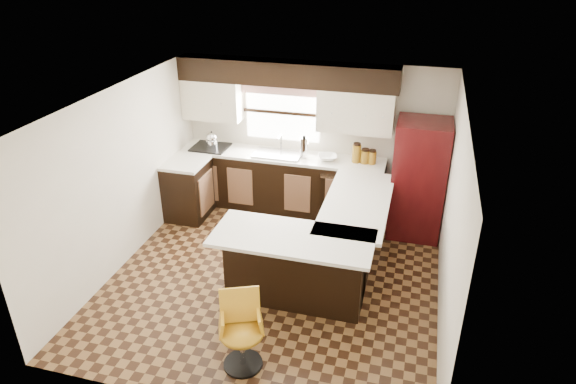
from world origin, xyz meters
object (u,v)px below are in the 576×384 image
(peninsula_return, at_px, (296,267))
(peninsula_long, at_px, (351,233))
(refrigerator, at_px, (419,179))
(bar_chair, at_px, (242,334))

(peninsula_return, bearing_deg, peninsula_long, 61.70)
(refrigerator, bearing_deg, bar_chair, -115.86)
(peninsula_long, distance_m, peninsula_return, 1.11)
(peninsula_long, distance_m, bar_chair, 2.35)
(refrigerator, xyz_separation_m, bar_chair, (-1.58, -3.27, -0.46))
(peninsula_long, xyz_separation_m, peninsula_return, (-0.53, -0.97, 0.00))
(peninsula_return, height_order, bar_chair, peninsula_return)
(peninsula_long, relative_size, bar_chair, 2.29)
(refrigerator, distance_m, bar_chair, 3.66)
(peninsula_long, distance_m, refrigerator, 1.39)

